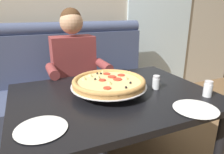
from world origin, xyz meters
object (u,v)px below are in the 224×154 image
Objects in this scene: dining_table at (114,105)px; shaker_parmesan at (208,90)px; diner_main at (76,71)px; shaker_pepper_flakes at (156,83)px; plate_near_right at (41,128)px; pizza at (109,82)px; plate_near_left at (196,108)px; booth_bench at (79,91)px.

shaker_parmesan reaches higher than dining_table.
diner_main is 12.50× the size of shaker_parmesan.
plate_near_right is at bearing -164.54° from shaker_pepper_flakes.
pizza is 0.53m from plate_near_right.
dining_table is 13.43× the size of shaker_pepper_flakes.
plate_near_left is at bearing -49.74° from pizza.
diner_main is 5.28× the size of plate_near_right.
plate_near_left is (0.40, -1.06, 0.03)m from diner_main.
booth_bench reaches higher than pizza.
dining_table is at bearing -90.00° from booth_bench.
plate_near_left is (0.32, -0.39, 0.09)m from dining_table.
shaker_parmesan reaches higher than plate_near_right.
diner_main reaches higher than shaker_pepper_flakes.
shaker_pepper_flakes is 0.35m from plate_near_left.
shaker_parmesan is 1.01m from plate_near_right.
booth_bench is at bearing 73.38° from diner_main.
shaker_pepper_flakes reaches higher than plate_near_right.
pizza is at bearing 135.08° from dining_table.
dining_table is 5.30× the size of plate_near_right.
diner_main is 1.01m from plate_near_right.
dining_table is at bearing 27.89° from plate_near_right.
plate_near_left is at bearing -151.97° from shaker_parmesan.
shaker_parmesan is at bearing -1.37° from plate_near_right.
plate_near_left is at bearing -50.06° from dining_table.
shaker_parmesan is (0.22, -0.24, 0.00)m from shaker_pepper_flakes.
pizza is at bearing 31.32° from plate_near_right.
plate_near_right is (-0.48, -1.19, 0.34)m from booth_bench.
plate_near_left is (0.35, -0.41, -0.06)m from pizza.
plate_near_right is at bearing 178.63° from shaker_parmesan.
pizza is 2.03× the size of plate_near_left.
shaker_parmesan is 0.42× the size of plate_near_left.
booth_bench is 1.40m from plate_near_left.
shaker_pepper_flakes is (0.39, -0.71, 0.06)m from diner_main.
shaker_pepper_flakes is 0.33m from shaker_parmesan.
plate_near_left is 1.01× the size of plate_near_right.
plate_near_right is at bearing -111.82° from booth_bench.
pizza reaches higher than plate_near_right.
pizza reaches higher than shaker_pepper_flakes.
dining_table is 0.68m from diner_main.
pizza is (-0.02, 0.02, 0.16)m from dining_table.
shaker_parmesan reaches higher than shaker_pepper_flakes.
shaker_pepper_flakes is (0.31, -0.04, 0.12)m from dining_table.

